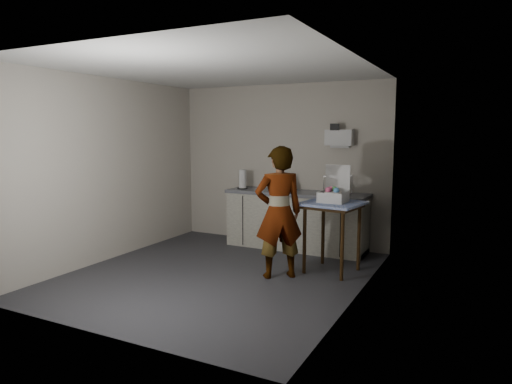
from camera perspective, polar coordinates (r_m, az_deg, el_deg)
The scene contains 15 objects.
ground at distance 6.03m, azimuth -4.73°, elevation -10.23°, with size 4.00×4.00×0.00m, color #28292D.
wall_back at distance 7.53m, azimuth 3.11°, elevation 3.44°, with size 3.60×0.02×2.60m, color #BBB1A3.
wall_right at distance 5.07m, azimuth 12.65°, elevation 1.27°, with size 0.02×4.00×2.60m, color #BBB1A3.
wall_left at distance 6.87m, azimuth -17.70°, elevation 2.70°, with size 0.02×4.00×2.60m, color #BBB1A3.
ceiling at distance 5.79m, azimuth -5.02°, elevation 15.03°, with size 3.60×4.00×0.01m, color white.
kitchen_counter at distance 7.22m, azimuth 5.04°, elevation -3.75°, with size 2.24×0.62×0.91m.
wall_shelf at distance 7.10m, azimuth 10.36°, elevation 6.69°, with size 0.42×0.18×0.37m.
side_table at distance 6.02m, azimuth 9.55°, elevation -2.38°, with size 0.81×0.81×0.93m.
standing_man at distance 5.72m, azimuth 2.86°, elevation -2.57°, with size 0.61×0.40×1.67m, color #B2A593.
soap_bottle at distance 7.18m, azimuth 3.97°, elevation 1.23°, with size 0.11×0.11×0.28m, color black.
soda_can at distance 7.22m, azimuth 4.46°, elevation 0.67°, with size 0.07×0.07×0.13m, color red.
dark_bottle at distance 7.25m, azimuth 2.89°, elevation 1.04°, with size 0.06×0.06×0.21m, color black.
paper_towel at distance 7.46m, azimuth -1.68°, elevation 1.54°, with size 0.18×0.18×0.31m.
dish_rack at distance 6.98m, azimuth 10.13°, elevation 0.32°, with size 0.40×0.30×0.28m.
bakery_box at distance 6.01m, azimuth 9.67°, elevation -0.22°, with size 0.34×0.36×0.47m.
Camera 1 is at (3.01, -4.89, 1.84)m, focal length 32.00 mm.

